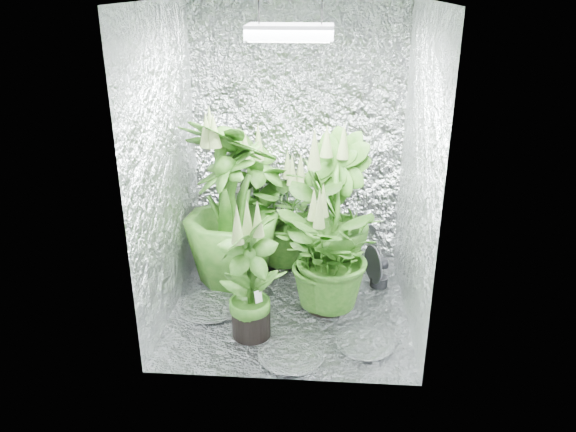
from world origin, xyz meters
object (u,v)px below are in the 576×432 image
Objects in this scene: plant_b at (256,202)px; plant_c at (331,215)px; circulation_fan at (376,269)px; grow_lamp at (290,32)px; plant_a at (288,213)px; plant_e at (327,254)px; plant_d at (230,205)px; plant_f at (250,277)px.

plant_c is (0.58, -0.36, 0.05)m from plant_b.
plant_b is at bearing 139.15° from circulation_fan.
grow_lamp is 1.54m from plant_a.
circulation_fan is (0.34, 0.02, -0.43)m from plant_c.
plant_e is at bearing -94.53° from plant_c.
plant_d reaches higher than plant_f.
grow_lamp is 0.45× the size of plant_b.
plant_a is 0.68× the size of plant_d.
plant_f is (-0.16, -1.02, -0.01)m from plant_a.
plant_d is at bearing 179.47° from plant_c.
plant_c is at bearing 85.47° from plant_e.
grow_lamp is at bearing -174.53° from circulation_fan.
circulation_fan is at bearing 26.19° from grow_lamp.
grow_lamp is 0.56× the size of plant_e.
plant_b is 0.39m from plant_d.
plant_d is (-0.45, 0.29, -1.20)m from grow_lamp.
plant_a is (-0.06, 0.64, -1.40)m from grow_lamp.
grow_lamp is 1.82m from circulation_fan.
plant_b is 0.92× the size of plant_c.
circulation_fan is at bearing -26.46° from plant_a.
grow_lamp is 1.31m from plant_d.
plant_e reaches higher than circulation_fan.
plant_a is 1.03m from plant_f.
plant_b is 0.84× the size of plant_d.
plant_d is 0.79m from plant_e.
circulation_fan is (0.83, 0.68, -0.28)m from plant_f.
plant_b reaches higher than plant_a.
circulation_fan is (0.68, -0.34, -0.29)m from plant_a.
plant_b is 3.37× the size of circulation_fan.
circulation_fan is (0.92, -0.34, -0.38)m from plant_b.
plant_a is 0.74m from plant_e.
plant_c is 3.68× the size of circulation_fan.
grow_lamp is 0.54× the size of plant_f.
plant_c is 0.55m from circulation_fan.
plant_a is 1.02× the size of plant_e.
grow_lamp is 0.41× the size of plant_c.
plant_e is at bearing -7.97° from grow_lamp.
plant_b is at bearing 148.33° from plant_c.
plant_c is at bearing 46.15° from grow_lamp.
grow_lamp is 1.43m from plant_e.
grow_lamp is 1.32m from plant_c.
grow_lamp reaches higher than plant_c.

